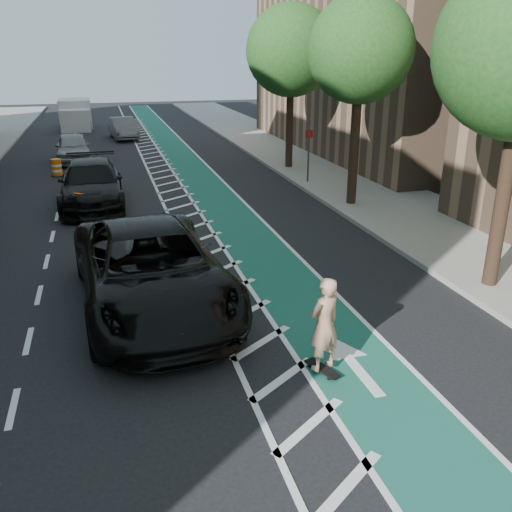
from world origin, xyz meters
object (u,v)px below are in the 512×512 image
object	(u,v)px
skateboarder	(324,324)
barrel_a	(83,206)
suv_near	(151,269)
suv_far	(91,184)

from	to	relation	value
skateboarder	barrel_a	size ratio (longest dim) A/B	1.81
skateboarder	suv_near	world-z (taller)	skateboarder
skateboarder	suv_far	world-z (taller)	skateboarder
barrel_a	suv_far	bearing A→B (deg)	81.04
suv_far	barrel_a	xyz separation A→B (m)	(-0.31, -1.97, -0.37)
skateboarder	barrel_a	bearing A→B (deg)	-89.54
skateboarder	suv_far	size ratio (longest dim) A/B	0.31
suv_near	suv_far	size ratio (longest dim) A/B	1.18
suv_far	barrel_a	bearing A→B (deg)	-98.76
suv_near	suv_far	world-z (taller)	suv_near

